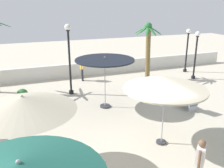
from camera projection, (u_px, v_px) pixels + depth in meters
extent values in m
plane|color=beige|center=(143.00, 144.00, 9.73)|extent=(56.00, 56.00, 0.00)
cube|color=silver|center=(82.00, 70.00, 18.45)|extent=(25.20, 0.30, 0.99)
sphere|color=#99999E|center=(18.00, 162.00, 4.09)|extent=(0.08, 0.08, 0.08)
cylinder|color=#333338|center=(161.00, 142.00, 9.79)|extent=(0.40, 0.40, 0.08)
cylinder|color=#A5A5AD|center=(163.00, 117.00, 9.44)|extent=(0.05, 0.05, 2.30)
cylinder|color=#B7AD93|center=(165.00, 89.00, 9.08)|extent=(3.09, 3.09, 0.06)
sphere|color=#99999E|center=(165.00, 87.00, 9.06)|extent=(0.08, 0.08, 0.08)
cylinder|color=#333338|center=(105.00, 106.00, 13.16)|extent=(0.56, 0.56, 0.08)
cylinder|color=#A5A5AD|center=(105.00, 84.00, 12.76)|extent=(0.05, 0.05, 2.58)
cylinder|color=black|center=(105.00, 60.00, 12.36)|extent=(3.00, 3.00, 0.06)
sphere|color=#99999E|center=(105.00, 57.00, 12.32)|extent=(0.08, 0.08, 0.08)
cylinder|color=#A5A5AD|center=(28.00, 144.00, 7.64)|extent=(0.05, 0.05, 2.33)
cone|color=#B7AD93|center=(23.00, 104.00, 7.21)|extent=(3.17, 3.17, 0.46)
sphere|color=#99999E|center=(22.00, 96.00, 7.14)|extent=(0.08, 0.08, 0.08)
cylinder|color=brown|center=(148.00, 53.00, 17.32)|extent=(0.40, 0.33, 3.75)
sphere|color=#2A6F36|center=(148.00, 26.00, 16.70)|extent=(0.53, 0.53, 0.53)
ellipsoid|color=#2A6F36|center=(155.00, 30.00, 16.90)|extent=(0.93, 0.30, 0.58)
ellipsoid|color=#2A6F36|center=(149.00, 30.00, 17.24)|extent=(0.73, 0.83, 0.58)
ellipsoid|color=#2A6F36|center=(144.00, 30.00, 17.23)|extent=(0.25, 0.92, 0.58)
ellipsoid|color=#2A6F36|center=(141.00, 30.00, 16.96)|extent=(0.81, 0.76, 0.58)
ellipsoid|color=#2A6F36|center=(142.00, 31.00, 16.55)|extent=(0.93, 0.32, 0.58)
ellipsoid|color=#2A6F36|center=(147.00, 31.00, 16.31)|extent=(0.67, 0.87, 0.58)
ellipsoid|color=#2A6F36|center=(152.00, 31.00, 16.34)|extent=(0.29, 0.93, 0.58)
ellipsoid|color=#2A6F36|center=(155.00, 31.00, 16.58)|extent=(0.79, 0.79, 0.58)
cylinder|color=black|center=(185.00, 70.00, 19.72)|extent=(0.28, 0.28, 0.20)
cylinder|color=black|center=(187.00, 53.00, 19.27)|extent=(0.12, 0.12, 3.02)
cylinder|color=black|center=(188.00, 33.00, 18.79)|extent=(0.22, 0.22, 0.06)
sphere|color=white|center=(189.00, 31.00, 18.74)|extent=(0.35, 0.35, 0.35)
cylinder|color=black|center=(71.00, 92.00, 15.01)|extent=(0.28, 0.28, 0.20)
cylinder|color=black|center=(70.00, 63.00, 14.44)|extent=(0.12, 0.12, 3.79)
cylinder|color=black|center=(68.00, 30.00, 13.83)|extent=(0.22, 0.22, 0.06)
sphere|color=white|center=(68.00, 27.00, 13.78)|extent=(0.37, 0.37, 0.37)
cylinder|color=black|center=(193.00, 77.00, 17.95)|extent=(0.28, 0.28, 0.20)
cylinder|color=black|center=(195.00, 58.00, 17.49)|extent=(0.12, 0.12, 3.06)
cylinder|color=black|center=(198.00, 36.00, 17.01)|extent=(0.22, 0.22, 0.06)
sphere|color=white|center=(198.00, 34.00, 16.95)|extent=(0.34, 0.34, 0.34)
cube|color=#B7B7BC|center=(176.00, 100.00, 13.66)|extent=(0.55, 0.10, 0.35)
cube|color=#B7B7BC|center=(193.00, 108.00, 12.56)|extent=(0.55, 0.10, 0.35)
cube|color=slate|center=(184.00, 101.00, 13.05)|extent=(0.70, 1.45, 0.08)
cube|color=slate|center=(196.00, 101.00, 12.26)|extent=(0.62, 0.69, 0.31)
cube|color=silver|center=(201.00, 156.00, 7.13)|extent=(0.43, 0.42, 0.58)
sphere|color=brown|center=(202.00, 143.00, 7.00)|extent=(0.22, 0.22, 0.22)
cylinder|color=brown|center=(202.00, 150.00, 7.32)|extent=(0.08, 0.08, 0.52)
cylinder|color=brown|center=(200.00, 159.00, 6.92)|extent=(0.08, 0.08, 0.52)
cylinder|color=#26262D|center=(82.00, 74.00, 17.46)|extent=(0.12, 0.12, 0.86)
cylinder|color=#26262D|center=(83.00, 75.00, 17.31)|extent=(0.12, 0.12, 0.86)
cube|color=gold|center=(82.00, 65.00, 17.15)|extent=(0.26, 0.37, 0.61)
sphere|color=beige|center=(82.00, 59.00, 17.02)|extent=(0.23, 0.23, 0.23)
cylinder|color=beige|center=(81.00, 63.00, 17.36)|extent=(0.08, 0.08, 0.55)
cylinder|color=beige|center=(83.00, 65.00, 16.92)|extent=(0.08, 0.08, 0.55)
cube|color=brown|center=(23.00, 100.00, 13.53)|extent=(0.70, 0.70, 0.40)
sphere|color=#2D6B33|center=(22.00, 94.00, 13.42)|extent=(0.60, 0.60, 0.60)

